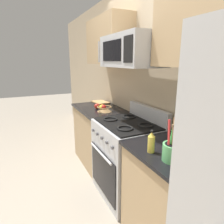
{
  "coord_description": "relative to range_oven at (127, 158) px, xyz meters",
  "views": [
    {
      "loc": [
        1.87,
        -0.42,
        1.62
      ],
      "look_at": [
        -0.15,
        0.54,
        1.03
      ],
      "focal_mm": 31.52,
      "sensor_mm": 36.0,
      "label": 1
    }
  ],
  "objects": [
    {
      "name": "ground_plane",
      "position": [
        0.0,
        -0.66,
        -0.47
      ],
      "size": [
        16.0,
        16.0,
        0.0
      ],
      "primitive_type": "plane",
      "color": "gray"
    },
    {
      "name": "wall_back",
      "position": [
        0.0,
        0.38,
        0.83
      ],
      "size": [
        8.0,
        0.1,
        2.6
      ],
      "primitive_type": "cube",
      "color": "tan",
      "rests_on": "ground"
    },
    {
      "name": "counter_left",
      "position": [
        -0.88,
        -0.0,
        -0.02
      ],
      "size": [
        0.98,
        0.62,
        0.91
      ],
      "color": "tan",
      "rests_on": "ground"
    },
    {
      "name": "range_oven",
      "position": [
        0.0,
        0.0,
        0.0
      ],
      "size": [
        0.76,
        0.66,
        1.09
      ],
      "color": "#B2B5BA",
      "rests_on": "ground"
    },
    {
      "name": "counter_right",
      "position": [
        0.74,
        -0.0,
        -0.02
      ],
      "size": [
        0.71,
        0.62,
        0.91
      ],
      "color": "tan",
      "rests_on": "ground"
    },
    {
      "name": "microwave",
      "position": [
        -0.0,
        0.03,
        1.24
      ],
      "size": [
        0.78,
        0.44,
        0.33
      ],
      "color": "#B2B5BA"
    },
    {
      "name": "upper_cabinets_left",
      "position": [
        -0.89,
        0.16,
        1.42
      ],
      "size": [
        0.97,
        0.34,
        0.64
      ],
      "color": "tan"
    },
    {
      "name": "upper_cabinets_right",
      "position": [
        0.75,
        0.16,
        1.42
      ],
      "size": [
        0.7,
        0.34,
        0.64
      ],
      "color": "tan"
    },
    {
      "name": "utensil_crock",
      "position": [
        0.89,
        -0.13,
        0.52
      ],
      "size": [
        0.16,
        0.16,
        0.33
      ],
      "color": "#59AD66",
      "rests_on": "counter_right"
    },
    {
      "name": "fruit_basket",
      "position": [
        -0.65,
        -0.02,
        0.48
      ],
      "size": [
        0.21,
        0.21,
        0.1
      ],
      "color": "#9E7A4C",
      "rests_on": "counter_left"
    },
    {
      "name": "apple_loose",
      "position": [
        -0.84,
        -0.05,
        0.48
      ],
      "size": [
        0.08,
        0.08,
        0.08
      ],
      "primitive_type": "sphere",
      "color": "red",
      "rests_on": "counter_left"
    },
    {
      "name": "cutting_board",
      "position": [
        -1.24,
        0.17,
        0.44
      ],
      "size": [
        0.33,
        0.26,
        0.02
      ],
      "primitive_type": "cube",
      "rotation": [
        0.0,
        0.0,
        0.15
      ],
      "color": "tan",
      "rests_on": "counter_left"
    },
    {
      "name": "bottle_soy",
      "position": [
        0.7,
        0.07,
        0.54
      ],
      "size": [
        0.06,
        0.06,
        0.22
      ],
      "color": "#382314",
      "rests_on": "counter_right"
    },
    {
      "name": "bottle_oil",
      "position": [
        0.7,
        -0.19,
        0.52
      ],
      "size": [
        0.06,
        0.06,
        0.18
      ],
      "color": "gold",
      "rests_on": "counter_right"
    }
  ]
}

